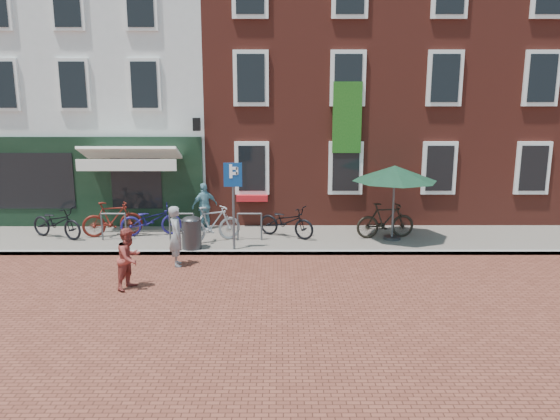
{
  "coord_description": "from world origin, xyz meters",
  "views": [
    {
      "loc": [
        1.37,
        -14.47,
        4.44
      ],
      "look_at": [
        1.39,
        0.08,
        1.25
      ],
      "focal_mm": 35.2,
      "sensor_mm": 36.0,
      "label": 1
    }
  ],
  "objects_px": {
    "bicycle_5": "(385,220)",
    "boy": "(129,258)",
    "cafe_person": "(205,206)",
    "bicycle_0": "(57,222)",
    "bicycle_2": "(151,220)",
    "parking_sign": "(233,191)",
    "parasol": "(395,170)",
    "bicycle_4": "(286,221)",
    "litter_bin": "(191,231)",
    "woman": "(176,236)",
    "bicycle_1": "(113,219)",
    "bicycle_3": "(212,224)"
  },
  "relations": [
    {
      "from": "bicycle_0",
      "to": "bicycle_3",
      "type": "height_order",
      "value": "bicycle_3"
    },
    {
      "from": "litter_bin",
      "to": "bicycle_0",
      "type": "bearing_deg",
      "value": 164.61
    },
    {
      "from": "cafe_person",
      "to": "parasol",
      "type": "bearing_deg",
      "value": 134.71
    },
    {
      "from": "bicycle_1",
      "to": "woman",
      "type": "bearing_deg",
      "value": -154.15
    },
    {
      "from": "bicycle_4",
      "to": "bicycle_1",
      "type": "bearing_deg",
      "value": 118.21
    },
    {
      "from": "cafe_person",
      "to": "bicycle_4",
      "type": "distance_m",
      "value": 2.8
    },
    {
      "from": "bicycle_2",
      "to": "bicycle_5",
      "type": "bearing_deg",
      "value": -104.72
    },
    {
      "from": "woman",
      "to": "bicycle_5",
      "type": "height_order",
      "value": "woman"
    },
    {
      "from": "bicycle_0",
      "to": "bicycle_5",
      "type": "xyz_separation_m",
      "value": [
        9.83,
        0.0,
        0.05
      ]
    },
    {
      "from": "cafe_person",
      "to": "bicycle_4",
      "type": "relative_size",
      "value": 0.81
    },
    {
      "from": "litter_bin",
      "to": "bicycle_3",
      "type": "distance_m",
      "value": 0.87
    },
    {
      "from": "bicycle_0",
      "to": "boy",
      "type": "bearing_deg",
      "value": -117.81
    },
    {
      "from": "bicycle_1",
      "to": "cafe_person",
      "type": "bearing_deg",
      "value": -88.31
    },
    {
      "from": "cafe_person",
      "to": "bicycle_1",
      "type": "bearing_deg",
      "value": -13.45
    },
    {
      "from": "bicycle_3",
      "to": "bicycle_0",
      "type": "bearing_deg",
      "value": 56.29
    },
    {
      "from": "litter_bin",
      "to": "bicycle_3",
      "type": "xyz_separation_m",
      "value": [
        0.49,
        0.72,
        0.02
      ]
    },
    {
      "from": "bicycle_4",
      "to": "litter_bin",
      "type": "bearing_deg",
      "value": 144.86
    },
    {
      "from": "bicycle_4",
      "to": "bicycle_5",
      "type": "xyz_separation_m",
      "value": [
        2.96,
        -0.1,
        0.05
      ]
    },
    {
      "from": "bicycle_1",
      "to": "bicycle_2",
      "type": "relative_size",
      "value": 0.97
    },
    {
      "from": "bicycle_4",
      "to": "cafe_person",
      "type": "bearing_deg",
      "value": 97.58
    },
    {
      "from": "bicycle_0",
      "to": "parasol",
      "type": "bearing_deg",
      "value": -67.7
    },
    {
      "from": "parasol",
      "to": "bicycle_5",
      "type": "bearing_deg",
      "value": 138.35
    },
    {
      "from": "bicycle_0",
      "to": "bicycle_2",
      "type": "relative_size",
      "value": 1.0
    },
    {
      "from": "boy",
      "to": "bicycle_1",
      "type": "height_order",
      "value": "boy"
    },
    {
      "from": "bicycle_0",
      "to": "bicycle_5",
      "type": "bearing_deg",
      "value": -66.77
    },
    {
      "from": "woman",
      "to": "litter_bin",
      "type": "bearing_deg",
      "value": -24.47
    },
    {
      "from": "woman",
      "to": "bicycle_3",
      "type": "bearing_deg",
      "value": -34.8
    },
    {
      "from": "parking_sign",
      "to": "bicycle_3",
      "type": "distance_m",
      "value": 1.54
    },
    {
      "from": "bicycle_2",
      "to": "bicycle_5",
      "type": "xyz_separation_m",
      "value": [
        7.07,
        -0.3,
        0.05
      ]
    },
    {
      "from": "bicycle_1",
      "to": "bicycle_3",
      "type": "distance_m",
      "value": 3.16
    },
    {
      "from": "cafe_person",
      "to": "bicycle_2",
      "type": "distance_m",
      "value": 1.76
    },
    {
      "from": "parking_sign",
      "to": "cafe_person",
      "type": "relative_size",
      "value": 1.64
    },
    {
      "from": "bicycle_2",
      "to": "bicycle_4",
      "type": "relative_size",
      "value": 1.0
    },
    {
      "from": "litter_bin",
      "to": "parasol",
      "type": "bearing_deg",
      "value": 9.78
    },
    {
      "from": "parking_sign",
      "to": "bicycle_5",
      "type": "bearing_deg",
      "value": 15.42
    },
    {
      "from": "bicycle_1",
      "to": "bicycle_3",
      "type": "xyz_separation_m",
      "value": [
        3.09,
        -0.66,
        0.0
      ]
    },
    {
      "from": "litter_bin",
      "to": "cafe_person",
      "type": "xyz_separation_m",
      "value": [
        0.07,
        2.3,
        0.23
      ]
    },
    {
      "from": "cafe_person",
      "to": "bicycle_2",
      "type": "bearing_deg",
      "value": -3.66
    },
    {
      "from": "cafe_person",
      "to": "bicycle_0",
      "type": "relative_size",
      "value": 0.81
    },
    {
      "from": "parasol",
      "to": "cafe_person",
      "type": "bearing_deg",
      "value": 167.22
    },
    {
      "from": "cafe_person",
      "to": "bicycle_5",
      "type": "relative_size",
      "value": 0.83
    },
    {
      "from": "parking_sign",
      "to": "cafe_person",
      "type": "distance_m",
      "value": 2.77
    },
    {
      "from": "boy",
      "to": "bicycle_0",
      "type": "height_order",
      "value": "boy"
    },
    {
      "from": "parasol",
      "to": "bicycle_2",
      "type": "bearing_deg",
      "value": 176.38
    },
    {
      "from": "bicycle_3",
      "to": "litter_bin",
      "type": "bearing_deg",
      "value": 117.54
    },
    {
      "from": "parasol",
      "to": "bicycle_2",
      "type": "relative_size",
      "value": 1.35
    },
    {
      "from": "litter_bin",
      "to": "boy",
      "type": "bearing_deg",
      "value": -108.68
    },
    {
      "from": "bicycle_5",
      "to": "boy",
      "type": "bearing_deg",
      "value": 112.7
    },
    {
      "from": "cafe_person",
      "to": "parking_sign",
      "type": "bearing_deg",
      "value": 82.78
    },
    {
      "from": "boy",
      "to": "bicycle_2",
      "type": "distance_m",
      "value": 4.34
    }
  ]
}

